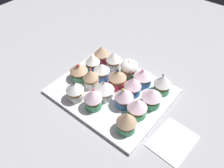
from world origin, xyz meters
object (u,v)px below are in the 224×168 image
at_px(cupcake_10, 137,107).
at_px(cupcake_9, 93,62).
at_px(cupcake_13, 91,78).
at_px(napkin, 173,141).
at_px(cupcake_2, 130,69).
at_px(cupcake_4, 102,54).
at_px(baking_tray, 112,91).
at_px(cupcake_5, 152,97).
at_px(cupcake_0, 163,83).
at_px(cupcake_6, 133,85).
at_px(cupcake_15, 126,121).
at_px(cupcake_17, 75,90).
at_px(cupcake_1, 143,77).
at_px(cupcake_14, 79,71).
at_px(cupcake_12, 104,89).
at_px(cupcake_7, 118,78).
at_px(cupcake_11, 124,96).
at_px(cupcake_3, 114,60).
at_px(cupcake_16, 92,98).
at_px(cupcake_8, 102,71).

bearing_deg(cupcake_10, cupcake_9, -16.17).
height_order(cupcake_13, napkin, cupcake_13).
distance_m(cupcake_2, cupcake_4, 0.14).
xyz_separation_m(baking_tray, cupcake_5, (-0.14, -0.03, 0.04)).
height_order(cupcake_0, cupcake_6, cupcake_0).
xyz_separation_m(cupcake_0, napkin, (-0.12, 0.14, -0.05)).
height_order(cupcake_0, cupcake_15, cupcake_0).
height_order(cupcake_4, cupcake_17, cupcake_17).
bearing_deg(cupcake_2, cupcake_4, -1.02).
distance_m(cupcake_1, napkin, 0.24).
xyz_separation_m(cupcake_1, cupcake_14, (0.19, 0.12, 0.00)).
bearing_deg(baking_tray, cupcake_12, 89.18).
height_order(cupcake_6, cupcake_17, cupcake_17).
relative_size(cupcake_12, napkin, 0.54).
height_order(cupcake_2, cupcake_17, cupcake_17).
height_order(baking_tray, cupcake_10, cupcake_10).
bearing_deg(cupcake_4, cupcake_6, 161.12).
xyz_separation_m(cupcake_5, cupcake_17, (0.21, 0.13, 0.00)).
relative_size(cupcake_6, cupcake_10, 1.09).
relative_size(cupcake_7, cupcake_11, 1.01).
height_order(baking_tray, cupcake_17, cupcake_17).
distance_m(cupcake_4, cupcake_11, 0.24).
bearing_deg(cupcake_1, cupcake_11, 93.21).
bearing_deg(cupcake_7, baking_tray, 84.84).
height_order(cupcake_0, napkin, cupcake_0).
height_order(cupcake_2, cupcake_10, cupcake_2).
relative_size(cupcake_3, cupcake_7, 0.94).
bearing_deg(cupcake_9, cupcake_4, -84.35).
bearing_deg(baking_tray, cupcake_3, -53.84).
bearing_deg(cupcake_6, cupcake_0, -136.92).
relative_size(cupcake_9, cupcake_11, 0.91).
relative_size(cupcake_0, cupcake_4, 1.10).
height_order(cupcake_4, cupcake_16, cupcake_16).
height_order(cupcake_8, cupcake_11, cupcake_11).
relative_size(cupcake_4, cupcake_14, 1.01).
bearing_deg(cupcake_13, cupcake_5, -164.89).
bearing_deg(cupcake_3, cupcake_4, -1.91).
bearing_deg(cupcake_11, cupcake_12, 11.00).
distance_m(cupcake_2, cupcake_11, 0.14).
relative_size(cupcake_1, cupcake_14, 0.97).
relative_size(cupcake_11, cupcake_15, 1.00).
height_order(cupcake_1, cupcake_11, cupcake_11).
relative_size(cupcake_9, napkin, 0.52).
distance_m(cupcake_4, cupcake_9, 0.06).
bearing_deg(cupcake_3, cupcake_16, 109.26).
xyz_separation_m(cupcake_13, cupcake_14, (0.06, -0.00, -0.00)).
distance_m(cupcake_12, napkin, 0.26).
relative_size(cupcake_13, cupcake_14, 1.05).
xyz_separation_m(cupcake_2, cupcake_8, (0.07, 0.07, -0.00)).
distance_m(baking_tray, cupcake_14, 0.14).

